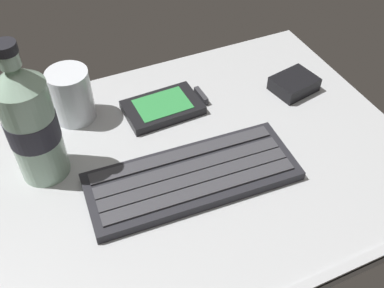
{
  "coord_description": "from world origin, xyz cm",
  "views": [
    {
      "loc": [
        -18.04,
        -40.27,
        47.63
      ],
      "look_at": [
        0.0,
        0.0,
        3.0
      ],
      "focal_mm": 41.98,
      "sensor_mm": 36.0,
      "label": 1
    }
  ],
  "objects": [
    {
      "name": "ground_plane",
      "position": [
        0.0,
        -0.23,
        -0.99
      ],
      "size": [
        64.0,
        48.0,
        2.8
      ],
      "color": "#B7BABC"
    },
    {
      "name": "keyboard",
      "position": [
        -1.63,
        -3.72,
        0.81
      ],
      "size": [
        29.55,
        12.53,
        1.7
      ],
      "color": "#232328",
      "rests_on": "ground_plane"
    },
    {
      "name": "handheld_device",
      "position": [
        0.66,
        11.51,
        0.73
      ],
      "size": [
        12.98,
        8.0,
        1.5
      ],
      "color": "black",
      "rests_on": "ground_plane"
    },
    {
      "name": "juice_cup",
      "position": [
        -13.04,
        15.92,
        3.91
      ],
      "size": [
        6.4,
        6.4,
        8.5
      ],
      "color": "silver",
      "rests_on": "ground_plane"
    },
    {
      "name": "water_bottle",
      "position": [
        -19.62,
        6.36,
        9.01
      ],
      "size": [
        6.73,
        6.73,
        20.8
      ],
      "color": "#9EC1A8",
      "rests_on": "ground_plane"
    },
    {
      "name": "charger_block",
      "position": [
        22.18,
        7.57,
        1.2
      ],
      "size": [
        7.93,
        6.82,
        2.4
      ],
      "primitive_type": "cube",
      "rotation": [
        0.0,
        0.0,
        0.19
      ],
      "color": "black",
      "rests_on": "ground_plane"
    }
  ]
}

